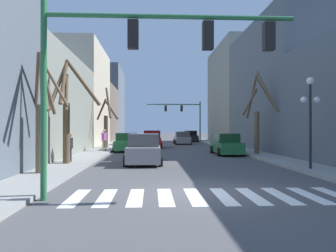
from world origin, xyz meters
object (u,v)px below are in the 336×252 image
object	(u,v)px
street_tree_right_mid	(42,110)
car_at_intersection	(182,138)
car_parked_left_mid	(226,145)
street_tree_left_near	(257,118)
traffic_signal_near	(142,52)
street_lamp_right_corner	(310,104)
car_driving_toward_lane	(127,143)
car_parked_left_near	(152,140)
traffic_signal_far	(184,113)
car_driving_away_lane	(144,150)
pedestrian_on_right_sidewalk	(104,138)
pedestrian_waiting_at_curb	(70,145)
street_tree_left_mid	(107,122)
car_parked_right_near	(190,137)
street_tree_left_far	(67,110)

from	to	relation	value
street_tree_right_mid	car_at_intersection	bearing A→B (deg)	72.09
car_parked_left_mid	street_tree_left_near	distance (m)	3.10
traffic_signal_near	street_lamp_right_corner	distance (m)	9.76
car_driving_toward_lane	car_parked_left_near	size ratio (longest dim) A/B	0.95
traffic_signal_far	car_driving_away_lane	bearing A→B (deg)	-100.89
street_tree_left_near	car_driving_away_lane	bearing A→B (deg)	-148.66
car_parked_left_near	car_at_intersection	world-z (taller)	car_parked_left_near
pedestrian_on_right_sidewalk	pedestrian_waiting_at_curb	bearing A→B (deg)	24.59
street_lamp_right_corner	street_tree_left_mid	distance (m)	20.27
car_parked_left_near	street_tree_left_mid	distance (m)	5.49
traffic_signal_near	car_parked_right_near	size ratio (longest dim) A/B	1.65
car_driving_toward_lane	street_tree_left_near	xyz separation A→B (m)	(10.16, -4.98, 2.08)
car_driving_toward_lane	car_parked_left_near	xyz separation A→B (m)	(2.24, 5.15, 0.07)
pedestrian_on_right_sidewalk	street_tree_left_far	distance (m)	10.08
traffic_signal_far	pedestrian_waiting_at_curb	xyz separation A→B (m)	(-9.12, -25.77, -3.05)
street_tree_right_mid	traffic_signal_far	bearing A→B (deg)	73.11
car_parked_right_near	street_tree_left_far	bearing A→B (deg)	161.20
pedestrian_on_right_sidewalk	car_parked_left_mid	bearing A→B (deg)	103.34
car_driving_away_lane	pedestrian_on_right_sidewalk	size ratio (longest dim) A/B	2.54
car_parked_left_mid	car_at_intersection	distance (m)	16.03
car_parked_left_mid	street_tree_left_mid	xyz separation A→B (m)	(-10.14, 6.51, 1.88)
traffic_signal_far	pedestrian_waiting_at_curb	bearing A→B (deg)	-109.49
traffic_signal_far	street_tree_left_mid	xyz separation A→B (m)	(-8.76, -12.99, -1.52)
traffic_signal_far	street_lamp_right_corner	size ratio (longest dim) A/B	1.68
street_tree_left_mid	street_tree_left_near	bearing A→B (deg)	-30.87
car_driving_toward_lane	traffic_signal_near	bearing A→B (deg)	-174.48
street_lamp_right_corner	street_tree_left_mid	size ratio (longest dim) A/B	0.75
car_at_intersection	pedestrian_waiting_at_curb	xyz separation A→B (m)	(-8.55, -22.17, 0.37)
street_lamp_right_corner	pedestrian_on_right_sidewalk	size ratio (longest dim) A/B	2.42
street_lamp_right_corner	street_tree_left_near	bearing A→B (deg)	87.76
street_tree_right_mid	street_tree_left_near	world-z (taller)	street_tree_left_near
traffic_signal_near	pedestrian_waiting_at_curb	bearing A→B (deg)	115.42
car_driving_away_lane	car_at_intersection	bearing A→B (deg)	168.80
pedestrian_waiting_at_curb	street_tree_left_mid	bearing A→B (deg)	14.13
car_parked_left_mid	car_parked_left_near	world-z (taller)	car_parked_left_near
street_tree_left_near	car_at_intersection	bearing A→B (deg)	103.75
traffic_signal_far	car_parked_left_near	size ratio (longest dim) A/B	1.59
traffic_signal_near	pedestrian_waiting_at_curb	world-z (taller)	traffic_signal_near
street_tree_left_near	street_tree_left_mid	distance (m)	14.32
car_parked_left_mid	car_at_intersection	world-z (taller)	car_parked_left_mid
car_driving_toward_lane	pedestrian_on_right_sidewalk	bearing A→B (deg)	127.88
pedestrian_on_right_sidewalk	street_tree_right_mid	size ratio (longest dim) A/B	0.34
car_parked_left_near	pedestrian_waiting_at_curb	bearing A→B (deg)	-16.91
car_driving_toward_lane	street_tree_right_mid	xyz separation A→B (m)	(-2.56, -14.92, 2.10)
car_parked_left_mid	street_tree_left_far	world-z (taller)	street_tree_left_far
pedestrian_waiting_at_curb	street_tree_right_mid	distance (m)	4.85
car_at_intersection	pedestrian_on_right_sidewalk	world-z (taller)	pedestrian_on_right_sidewalk
traffic_signal_far	street_tree_left_mid	bearing A→B (deg)	-123.99
car_driving_away_lane	pedestrian_on_right_sidewalk	world-z (taller)	pedestrian_on_right_sidewalk
car_at_intersection	car_driving_toward_lane	bearing A→B (deg)	152.75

